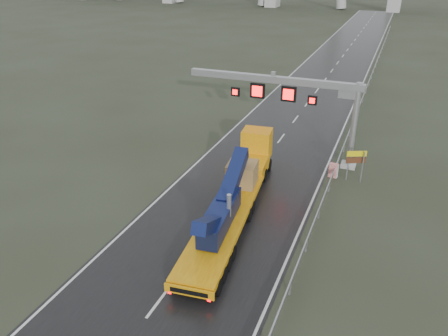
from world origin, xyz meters
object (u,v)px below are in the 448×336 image
at_px(sign_gantry, 297,96).
at_px(striped_barrier, 333,170).
at_px(heavy_haul_truck, 238,185).
at_px(exit_sign_pair, 356,160).

distance_m(sign_gantry, striped_barrier, 6.80).
bearing_deg(heavy_haul_truck, exit_sign_pair, 37.42).
bearing_deg(striped_barrier, exit_sign_pair, 5.11).
xyz_separation_m(sign_gantry, heavy_haul_truck, (-1.68, -9.36, -4.02)).
xyz_separation_m(heavy_haul_truck, exit_sign_pair, (7.18, 6.84, 0.24)).
height_order(exit_sign_pair, striped_barrier, exit_sign_pair).
height_order(sign_gantry, striped_barrier, sign_gantry).
xyz_separation_m(heavy_haul_truck, striped_barrier, (5.57, 6.94, -1.01)).
relative_size(sign_gantry, striped_barrier, 12.77).
distance_m(exit_sign_pair, striped_barrier, 2.04).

